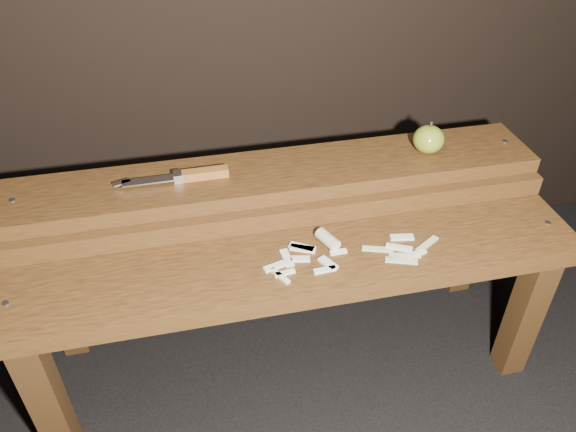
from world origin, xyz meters
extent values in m
plane|color=black|center=(0.00, 0.00, 0.00)|extent=(60.00, 60.00, 0.00)
cube|color=#36200D|center=(-0.54, -0.10, 0.19)|extent=(0.06, 0.06, 0.38)
cube|color=#36200D|center=(0.54, -0.10, 0.19)|extent=(0.06, 0.06, 0.38)
cube|color=#462910|center=(0.00, -0.05, 0.40)|extent=(1.20, 0.20, 0.04)
cylinder|color=slate|center=(-0.56, -0.05, 0.42)|extent=(0.01, 0.01, 0.00)
cylinder|color=slate|center=(0.56, -0.05, 0.42)|extent=(0.01, 0.01, 0.00)
cube|color=#36200D|center=(-0.54, 0.20, 0.23)|extent=(0.06, 0.06, 0.46)
cube|color=#36200D|center=(0.54, 0.20, 0.23)|extent=(0.06, 0.06, 0.46)
cube|color=#462910|center=(0.00, 0.07, 0.44)|extent=(1.20, 0.02, 0.05)
cube|color=#462910|center=(0.00, 0.17, 0.48)|extent=(1.20, 0.18, 0.04)
cylinder|color=slate|center=(-0.56, 0.17, 0.50)|extent=(0.01, 0.01, 0.00)
cylinder|color=slate|center=(0.56, 0.17, 0.50)|extent=(0.01, 0.01, 0.00)
ellipsoid|color=olive|center=(0.36, 0.17, 0.53)|extent=(0.07, 0.07, 0.06)
cylinder|color=#382314|center=(0.36, 0.17, 0.57)|extent=(0.01, 0.01, 0.01)
cube|color=brown|center=(-0.16, 0.17, 0.51)|extent=(0.10, 0.02, 0.02)
cube|color=silver|center=(-0.22, 0.17, 0.51)|extent=(0.02, 0.03, 0.02)
cube|color=silver|center=(-0.28, 0.17, 0.51)|extent=(0.11, 0.03, 0.00)
cube|color=silver|center=(-0.34, 0.17, 0.51)|extent=(0.04, 0.03, 0.00)
cube|color=beige|center=(0.00, -0.05, 0.42)|extent=(0.04, 0.02, 0.01)
cube|color=beige|center=(-0.04, -0.08, 0.42)|extent=(0.04, 0.02, 0.01)
cube|color=beige|center=(0.08, -0.05, 0.42)|extent=(0.04, 0.01, 0.01)
cube|color=beige|center=(0.01, -0.02, 0.42)|extent=(0.06, 0.04, 0.01)
cube|color=beige|center=(-0.05, -0.06, 0.42)|extent=(0.05, 0.03, 0.01)
cube|color=beige|center=(0.21, -0.06, 0.42)|extent=(0.05, 0.04, 0.01)
cube|color=beige|center=(0.24, -0.09, 0.42)|extent=(0.05, 0.02, 0.01)
cube|color=beige|center=(0.05, -0.07, 0.42)|extent=(0.04, 0.05, 0.01)
cube|color=beige|center=(0.01, -0.02, 0.42)|extent=(0.05, 0.04, 0.01)
cube|color=beige|center=(-0.05, -0.09, 0.42)|extent=(0.03, 0.05, 0.01)
cube|color=beige|center=(-0.02, -0.04, 0.42)|extent=(0.02, 0.05, 0.01)
cube|color=beige|center=(0.04, -0.09, 0.42)|extent=(0.05, 0.02, 0.01)
cube|color=beige|center=(0.23, -0.03, 0.42)|extent=(0.05, 0.02, 0.01)
cylinder|color=#C9BB8C|center=(0.07, -0.01, 0.43)|extent=(0.05, 0.06, 0.03)
cube|color=#BCC988|center=(0.27, -0.06, 0.42)|extent=(0.06, 0.05, 0.00)
cube|color=#BCC988|center=(0.20, -0.10, 0.42)|extent=(0.07, 0.03, 0.00)
cube|color=#BCC988|center=(0.16, -0.05, 0.42)|extent=(0.07, 0.03, 0.00)
cube|color=#BCC988|center=(0.21, -0.08, 0.42)|extent=(0.07, 0.03, 0.00)
camera|label=1|loc=(-0.20, -0.87, 1.18)|focal=35.00mm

